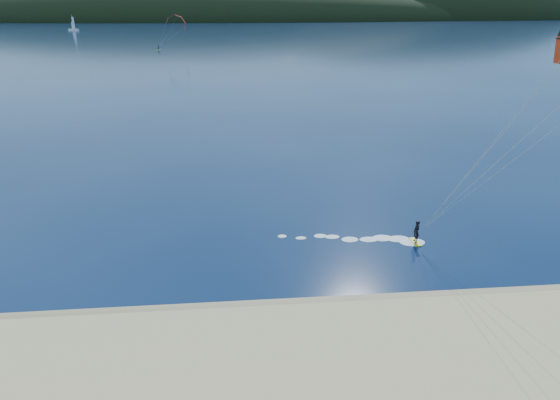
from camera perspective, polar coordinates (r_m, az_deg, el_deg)
ground at (r=25.55m, az=-1.73°, el=-19.29°), size 1800.00×1800.00×0.00m
wet_sand at (r=29.05m, az=-2.30°, el=-13.35°), size 220.00×2.50×0.10m
headland at (r=764.61m, az=-5.40°, el=20.78°), size 1200.00×310.00×140.00m
kitesurfer_far at (r=212.76m, az=-12.48°, el=19.79°), size 13.68×6.91×13.95m
sailboat at (r=431.94m, az=-23.57°, el=18.30°), size 8.43×5.21×11.73m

